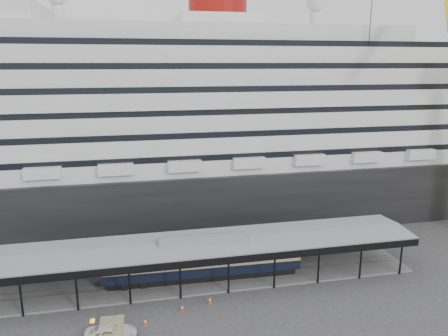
{
  "coord_description": "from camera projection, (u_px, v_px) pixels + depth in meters",
  "views": [
    {
      "loc": [
        -7.81,
        -45.47,
        27.07
      ],
      "look_at": [
        3.89,
        8.0,
        13.8
      ],
      "focal_mm": 35.0,
      "sensor_mm": 36.0,
      "label": 1
    }
  ],
  "objects": [
    {
      "name": "platform_canopy",
      "position": [
        199.0,
        262.0,
        55.36
      ],
      "size": [
        56.0,
        9.18,
        5.3
      ],
      "color": "slate",
      "rests_on": "ground"
    },
    {
      "name": "port_truck",
      "position": [
        111.0,
        333.0,
        43.62
      ],
      "size": [
        5.24,
        2.58,
        1.43
      ],
      "primitive_type": "imported",
      "rotation": [
        0.0,
        0.0,
        1.53
      ],
      "color": "white",
      "rests_on": "ground"
    },
    {
      "name": "traffic_cone_right",
      "position": [
        210.0,
        300.0,
        50.28
      ],
      "size": [
        0.46,
        0.46,
        0.79
      ],
      "rotation": [
        0.0,
        0.0,
        -0.14
      ],
      "color": "#DE500C",
      "rests_on": "ground"
    },
    {
      "name": "pullman_carriage",
      "position": [
        203.0,
        258.0,
        55.33
      ],
      "size": [
        24.97,
        3.93,
        24.44
      ],
      "rotation": [
        0.0,
        0.0,
        -0.03
      ],
      "color": "black",
      "rests_on": "ground"
    },
    {
      "name": "cruise_ship",
      "position": [
        174.0,
        113.0,
        77.23
      ],
      "size": [
        130.0,
        30.0,
        43.9
      ],
      "color": "black",
      "rests_on": "ground"
    },
    {
      "name": "traffic_cone_left",
      "position": [
        145.0,
        322.0,
        46.08
      ],
      "size": [
        0.42,
        0.42,
        0.74
      ],
      "rotation": [
        0.0,
        0.0,
        0.1
      ],
      "color": "#F94D0D",
      "rests_on": "ground"
    },
    {
      "name": "ground",
      "position": [
        206.0,
        300.0,
        51.17
      ],
      "size": [
        200.0,
        200.0,
        0.0
      ],
      "primitive_type": "plane",
      "color": "#363639",
      "rests_on": "ground"
    },
    {
      "name": "traffic_cone_mid",
      "position": [
        182.0,
        308.0,
        48.66
      ],
      "size": [
        0.51,
        0.51,
        0.79
      ],
      "rotation": [
        0.0,
        0.0,
        -0.33
      ],
      "color": "red",
      "rests_on": "ground"
    }
  ]
}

